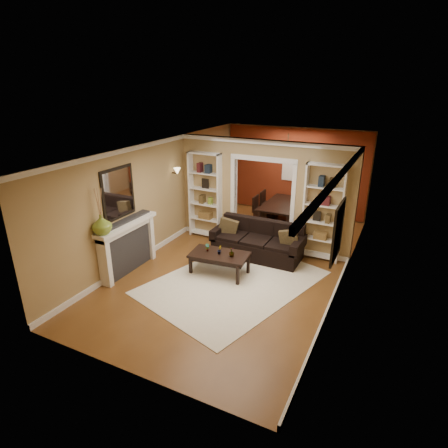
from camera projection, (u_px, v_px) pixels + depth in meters
The scene contains 30 objects.
floor at pixel (243, 262), 8.82m from camera, with size 8.00×8.00×0.00m, color brown.
ceiling at pixel (245, 147), 7.85m from camera, with size 8.00×8.00×0.00m, color white.
wall_back at pixel (295, 171), 11.68m from camera, with size 8.00×8.00×0.00m, color #A38756.
wall_front at pixel (124, 294), 5.00m from camera, with size 8.00×8.00×0.00m, color #A38756.
wall_left at pixel (161, 195), 9.27m from camera, with size 8.00×8.00×0.00m, color #A38756.
wall_right at pixel (348, 224), 7.41m from camera, with size 8.00×8.00×0.00m, color #A38756.
partition_wall at pixel (263, 194), 9.34m from camera, with size 4.50×0.15×2.70m, color #A38756.
red_back_panel at pixel (295, 172), 11.67m from camera, with size 4.44×0.04×2.64m, color maroon.
dining_window at pixel (295, 165), 11.55m from camera, with size 0.78×0.03×0.98m, color #8CA5CC.
area_rug at pixel (233, 282), 7.94m from camera, with size 2.60×3.64×0.01m, color white.
sofa at pixel (257, 240), 8.97m from camera, with size 2.18×0.94×0.85m, color black.
pillow_left at pixel (228, 227), 9.20m from camera, with size 0.45×0.13×0.45m, color #4F4022.
pillow_right at pixel (289, 239), 8.56m from camera, with size 0.42×0.12×0.42m, color #4F4022.
coffee_table at pixel (219, 264), 8.24m from camera, with size 1.26×0.68×0.48m, color black.
plant_left at pixel (207, 248), 8.24m from camera, with size 0.09×0.06×0.18m, color #336626.
plant_center at pixel (219, 250), 8.12m from camera, with size 0.10×0.08×0.18m, color #336626.
plant_right at pixel (232, 252), 7.99m from camera, with size 0.12×0.12×0.21m, color #336626.
bookshelf_left at pixel (206, 196), 9.91m from camera, with size 0.90×0.30×2.30m, color white.
bookshelf_right at pixel (323, 213), 8.63m from camera, with size 0.90×0.30×2.30m, color white.
fireplace at pixel (129, 247), 8.23m from camera, with size 0.32×1.70×1.16m, color white.
vase at pixel (102, 224), 7.36m from camera, with size 0.39×0.39×0.40m, color olive.
mirror at pixel (118, 193), 7.85m from camera, with size 0.03×0.95×1.10m, color silver.
wall_sconce at pixel (175, 172), 9.51m from camera, with size 0.18×0.18×0.22m, color #FFE0A5.
framed_art at pixel (337, 232), 6.51m from camera, with size 0.04×0.85×1.05m, color black.
dining_table at pixel (284, 214), 11.07m from camera, with size 1.01×1.81×0.64m, color black.
dining_chair_nw at pixel (263, 210), 11.01m from camera, with size 0.43×0.43×0.86m, color black.
dining_chair_ne at pixel (299, 217), 10.57m from camera, with size 0.39×0.39×0.79m, color black.
dining_chair_sw at pixel (270, 205), 11.51m from camera, with size 0.43×0.43×0.87m, color black.
dining_chair_se at pixel (305, 210), 11.05m from camera, with size 0.43×0.43×0.87m, color black.
chandelier at pixel (283, 157), 10.35m from camera, with size 0.50×0.50×0.30m, color #312416.
Camera 1 is at (3.12, -7.28, 4.02)m, focal length 30.00 mm.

